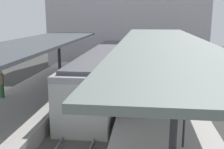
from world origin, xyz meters
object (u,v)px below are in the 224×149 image
(platform_sign, at_px, (185,105))
(passenger_near_bench, at_px, (1,83))
(commuter_train, at_px, (104,72))
(platform_bench, at_px, (176,95))

(platform_sign, relative_size, passenger_near_bench, 1.33)
(commuter_train, distance_m, platform_bench, 6.41)
(passenger_near_bench, bearing_deg, commuter_train, 40.09)
(commuter_train, height_order, passenger_near_bench, commuter_train)
(commuter_train, distance_m, platform_sign, 10.54)
(commuter_train, bearing_deg, platform_sign, -65.43)
(commuter_train, bearing_deg, platform_bench, -42.89)
(platform_bench, distance_m, passenger_near_bench, 10.14)
(platform_bench, relative_size, passenger_near_bench, 0.84)
(platform_bench, height_order, platform_sign, platform_sign)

